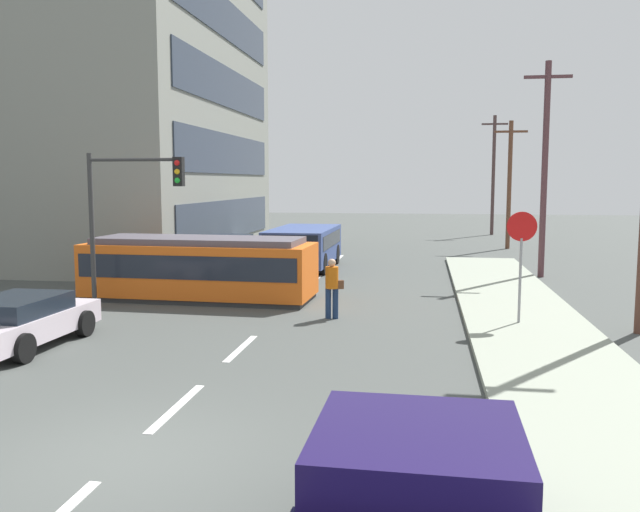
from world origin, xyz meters
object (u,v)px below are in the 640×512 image
Objects in this scene: city_bus at (304,245)px; parked_sedan_far at (180,263)px; parked_sedan_mid at (20,321)px; pedestrian_crossing at (332,285)px; utility_pole_far at (509,182)px; parked_sedan_furthest at (231,247)px; utility_pole_mid at (545,166)px; stop_sign at (521,244)px; utility_pole_distant at (493,173)px; traffic_light_mast at (129,199)px; streetcar_tram at (200,267)px.

parked_sedan_far is (-4.17, -3.87, -0.40)m from city_bus.
parked_sedan_mid is at bearing -105.31° from city_bus.
utility_pole_far reaches higher than pedestrian_crossing.
parked_sedan_furthest is 14.87m from utility_pole_mid.
stop_sign is (11.79, -6.75, 1.57)m from parked_sedan_far.
parked_sedan_mid and parked_sedan_furthest have the same top height.
pedestrian_crossing is at bearing -127.80° from utility_pole_mid.
utility_pole_distant reaches higher than parked_sedan_furthest.
utility_pole_far is at bearing 27.94° from parked_sedan_furthest.
utility_pole_far is (9.87, 10.19, 2.72)m from city_bus.
pedestrian_crossing is at bearing -75.46° from city_bus.
parked_sedan_far is 0.93× the size of traffic_light_mast.
stop_sign reaches higher than parked_sedan_mid.
stop_sign is (4.96, -0.40, 1.25)m from pedestrian_crossing.
utility_pole_distant is at bearing 89.44° from utility_pole_mid.
city_bus is at bearing 104.54° from pedestrian_crossing.
utility_pole_distant is (14.07, 17.30, 3.75)m from parked_sedan_furthest.
city_bus is at bearing -116.43° from utility_pole_distant.
streetcar_tram is 8.09m from city_bus.
parked_sedan_furthest is (-4.08, 2.80, -0.40)m from city_bus.
parked_sedan_mid is (-3.97, -14.50, -0.40)m from city_bus.
traffic_light_mast is 0.55× the size of utility_pole_distant.
parked_sedan_mid is at bearing -147.18° from pedestrian_crossing.
utility_pole_distant is at bearing 85.57° from stop_sign.
parked_sedan_mid is at bearing -161.50° from stop_sign.
utility_pole_distant is (0.12, 9.90, 0.63)m from utility_pole_far.
stop_sign reaches higher than parked_sedan_furthest.
parked_sedan_furthest is 17.87m from stop_sign.
utility_pole_far is (7.22, 20.42, 2.80)m from pedestrian_crossing.
traffic_light_mast is at bearing -87.07° from parked_sedan_furthest.
utility_pole_mid is (11.78, 6.80, 3.34)m from streetcar_tram.
utility_pole_far reaches higher than parked_sedan_mid.
parked_sedan_mid is (-1.98, -6.67, -0.41)m from streetcar_tram.
pedestrian_crossing is 0.36× the size of traffic_light_mast.
parked_sedan_far is 0.51× the size of utility_pole_distant.
parked_sedan_mid is 1.01× the size of parked_sedan_furthest.
parked_sedan_mid is 0.96× the size of parked_sedan_far.
parked_sedan_far is at bearing -168.50° from utility_pole_mid.
parked_sedan_far is 0.60× the size of utility_pole_far.
parked_sedan_far is at bearing -90.83° from parked_sedan_furthest.
stop_sign is 0.40× the size of utility_pole_far.
utility_pole_distant is at bearing 89.31° from utility_pole_far.
parked_sedan_far is 1.05× the size of parked_sedan_furthest.
streetcar_tram reaches higher than parked_sedan_far.
streetcar_tram is 21.75m from utility_pole_far.
traffic_light_mast is 15.87m from utility_pole_mid.
parked_sedan_far is (-2.18, 3.96, -0.41)m from streetcar_tram.
utility_pole_distant is (2.38, 30.73, 2.17)m from stop_sign.
utility_pole_mid is at bearing -90.56° from utility_pole_distant.
pedestrian_crossing is at bearing -27.25° from streetcar_tram.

